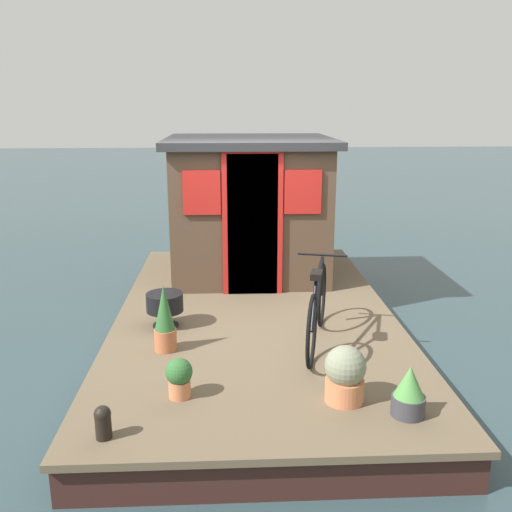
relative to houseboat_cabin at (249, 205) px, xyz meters
The scene contains 10 objects.
ground_plane 2.08m from the houseboat_cabin, behind, with size 60.00×60.00×0.00m, color #2D4247.
houseboat_deck 1.96m from the houseboat_cabin, behind, with size 5.46×3.04×0.38m.
houseboat_cabin is the anchor object (origin of this frame).
bicycle 2.64m from the houseboat_cabin, 167.65° to the right, with size 1.61×0.57×0.79m.
potted_plant_thyme 3.64m from the houseboat_cabin, 168.84° to the left, with size 0.22×0.22×0.33m.
potted_plant_rosemary 3.74m from the houseboat_cabin, behind, with size 0.32×0.32×0.46m.
potted_plant_ivy 2.82m from the houseboat_cabin, 161.03° to the left, with size 0.21×0.21×0.64m.
potted_plant_mint 4.06m from the houseboat_cabin, 164.94° to the right, with size 0.25×0.25×0.39m.
charcoal_grill 2.32m from the houseboat_cabin, 154.46° to the left, with size 0.38×0.38×0.36m.
mooring_bollard 4.29m from the houseboat_cabin, 163.86° to the left, with size 0.12×0.12×0.25m.
Camera 1 is at (-5.95, 0.28, 2.63)m, focal length 39.64 mm.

